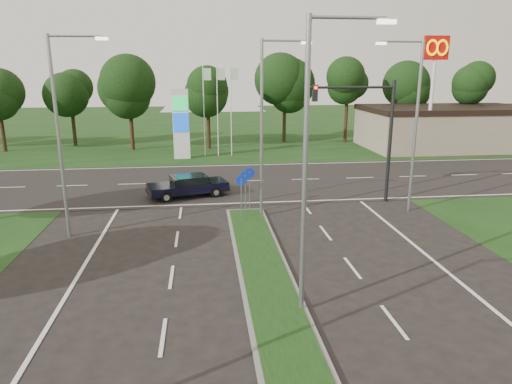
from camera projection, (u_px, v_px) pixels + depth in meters
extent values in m
cube|color=black|center=(219.00, 128.00, 61.61)|extent=(160.00, 50.00, 0.02)
cube|color=black|center=(235.00, 181.00, 31.86)|extent=(160.00, 12.00, 0.02)
cube|color=slate|center=(288.00, 347.00, 12.65)|extent=(2.00, 26.00, 0.12)
cube|color=gray|center=(447.00, 128.00, 45.34)|extent=(16.00, 9.00, 4.00)
cylinder|color=gray|center=(305.00, 175.00, 13.52)|extent=(0.16, 0.16, 9.00)
cylinder|color=gray|center=(348.00, 17.00, 12.51)|extent=(2.20, 0.10, 0.10)
cube|color=#FFF2CC|center=(387.00, 22.00, 12.66)|extent=(0.50, 0.22, 0.12)
cylinder|color=gray|center=(262.00, 132.00, 23.12)|extent=(0.16, 0.16, 9.00)
cylinder|color=gray|center=(284.00, 41.00, 22.11)|extent=(2.20, 0.10, 0.10)
cube|color=#FFF2CC|center=(306.00, 43.00, 22.26)|extent=(0.50, 0.22, 0.12)
cylinder|color=gray|center=(59.00, 141.00, 20.15)|extent=(0.16, 0.16, 9.00)
cylinder|color=gray|center=(75.00, 36.00, 19.14)|extent=(2.20, 0.10, 0.10)
cube|color=#FFF2CC|center=(102.00, 39.00, 19.29)|extent=(0.50, 0.22, 0.12)
cylinder|color=gray|center=(416.00, 129.00, 24.04)|extent=(0.16, 0.16, 9.00)
cylinder|color=gray|center=(402.00, 42.00, 22.79)|extent=(2.20, 0.10, 0.10)
cube|color=#FFF2CC|center=(381.00, 43.00, 22.69)|extent=(0.50, 0.22, 0.12)
cylinder|color=black|center=(390.00, 143.00, 26.16)|extent=(0.20, 0.20, 7.00)
cylinder|color=black|center=(351.00, 87.00, 25.08)|extent=(5.00, 0.14, 0.14)
cube|color=black|center=(315.00, 93.00, 24.93)|extent=(0.28, 0.28, 0.90)
sphere|color=#FF190C|center=(316.00, 88.00, 24.68)|extent=(0.20, 0.20, 0.20)
cylinder|color=gray|center=(241.00, 199.00, 23.39)|extent=(0.06, 0.06, 2.20)
cylinder|color=#0C26A5|center=(241.00, 180.00, 23.13)|extent=(0.56, 0.04, 0.56)
cylinder|color=gray|center=(245.00, 194.00, 24.38)|extent=(0.06, 0.06, 2.20)
cylinder|color=#0C26A5|center=(245.00, 176.00, 24.12)|extent=(0.56, 0.04, 0.56)
cylinder|color=gray|center=(250.00, 191.00, 25.09)|extent=(0.06, 0.06, 2.20)
cylinder|color=#0C26A5|center=(250.00, 173.00, 24.83)|extent=(0.56, 0.04, 0.56)
cube|color=silver|center=(181.00, 125.00, 39.28)|extent=(1.40, 0.30, 6.00)
cube|color=#0CA53F|center=(180.00, 104.00, 38.64)|extent=(1.30, 0.08, 1.20)
cube|color=#0C3FBF|center=(181.00, 122.00, 39.05)|extent=(1.30, 0.08, 1.60)
cylinder|color=silver|center=(204.00, 112.00, 40.21)|extent=(0.08, 0.08, 8.00)
cube|color=#B2D8B2|center=(207.00, 74.00, 39.42)|extent=(0.70, 0.02, 1.00)
cylinder|color=silver|center=(218.00, 111.00, 40.34)|extent=(0.08, 0.08, 8.00)
cube|color=#B2D8B2|center=(221.00, 74.00, 39.56)|extent=(0.70, 0.02, 1.00)
cylinder|color=silver|center=(231.00, 111.00, 40.48)|extent=(0.08, 0.08, 8.00)
cube|color=#B2D8B2|center=(235.00, 74.00, 39.69)|extent=(0.70, 0.02, 1.00)
cylinder|color=silver|center=(431.00, 100.00, 40.28)|extent=(0.30, 0.30, 10.00)
cube|color=#BF0C07|center=(436.00, 48.00, 39.15)|extent=(2.20, 0.35, 2.00)
torus|color=#FFC600|center=(432.00, 48.00, 38.89)|extent=(1.06, 0.16, 1.06)
torus|color=#FFC600|center=(442.00, 48.00, 38.99)|extent=(1.06, 0.16, 1.06)
cylinder|color=black|center=(224.00, 124.00, 46.65)|extent=(0.36, 0.36, 4.40)
sphere|color=black|center=(223.00, 81.00, 45.55)|extent=(6.00, 6.00, 6.00)
sphere|color=black|center=(226.00, 71.00, 45.13)|extent=(4.80, 4.80, 4.80)
cube|color=black|center=(188.00, 187.00, 27.91)|extent=(5.07, 3.11, 0.48)
cube|color=black|center=(189.00, 180.00, 27.83)|extent=(2.44, 2.13, 0.45)
cube|color=black|center=(189.00, 176.00, 27.77)|extent=(2.05, 1.94, 0.04)
cylinder|color=black|center=(166.00, 197.00, 26.64)|extent=(0.70, 0.38, 0.67)
cylinder|color=black|center=(161.00, 190.00, 28.23)|extent=(0.70, 0.38, 0.67)
cylinder|color=black|center=(216.00, 192.00, 27.73)|extent=(0.70, 0.38, 0.67)
cylinder|color=black|center=(208.00, 186.00, 29.32)|extent=(0.70, 0.38, 0.67)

